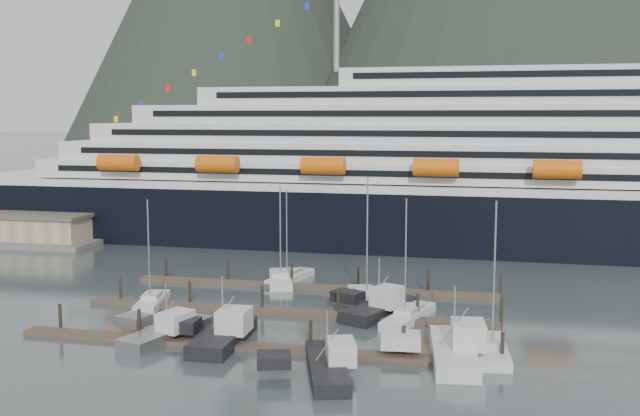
{
  "coord_description": "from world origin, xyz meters",
  "views": [
    {
      "loc": [
        17.85,
        -76.88,
        22.6
      ],
      "look_at": [
        -5.29,
        22.0,
        9.95
      ],
      "focal_mm": 42.0,
      "sensor_mm": 36.0,
      "label": 1
    }
  ],
  "objects_px": {
    "cruise_ship": "(568,178)",
    "trawler_e": "(378,307)",
    "sailboat_d": "(408,317)",
    "trawler_c": "(325,365)",
    "trawler_d": "(452,350)",
    "sailboat_a": "(152,302)",
    "sailboat_h": "(491,351)",
    "sailboat_f": "(281,280)",
    "trawler_b": "(222,334)",
    "trawler_a": "(166,331)",
    "sailboat_c": "(365,299)",
    "sailboat_e": "(290,278)"
  },
  "relations": [
    {
      "from": "cruise_ship",
      "to": "trawler_a",
      "type": "distance_m",
      "value": 78.26
    },
    {
      "from": "cruise_ship",
      "to": "sailboat_d",
      "type": "xyz_separation_m",
      "value": [
        -21.01,
        -51.14,
        -11.62
      ]
    },
    {
      "from": "sailboat_a",
      "to": "sailboat_d",
      "type": "xyz_separation_m",
      "value": [
        30.58,
        0.38,
        0.0
      ]
    },
    {
      "from": "sailboat_c",
      "to": "trawler_e",
      "type": "relative_size",
      "value": 1.36
    },
    {
      "from": "sailboat_f",
      "to": "trawler_b",
      "type": "bearing_deg",
      "value": 166.53
    },
    {
      "from": "sailboat_f",
      "to": "trawler_c",
      "type": "xyz_separation_m",
      "value": [
        13.81,
        -33.47,
        0.38
      ]
    },
    {
      "from": "sailboat_a",
      "to": "sailboat_h",
      "type": "bearing_deg",
      "value": -116.2
    },
    {
      "from": "sailboat_d",
      "to": "trawler_b",
      "type": "relative_size",
      "value": 1.21
    },
    {
      "from": "cruise_ship",
      "to": "trawler_e",
      "type": "relative_size",
      "value": 17.9
    },
    {
      "from": "cruise_ship",
      "to": "trawler_a",
      "type": "height_order",
      "value": "cruise_ship"
    },
    {
      "from": "cruise_ship",
      "to": "sailboat_f",
      "type": "relative_size",
      "value": 15.07
    },
    {
      "from": "sailboat_e",
      "to": "trawler_a",
      "type": "relative_size",
      "value": 1.11
    },
    {
      "from": "sailboat_c",
      "to": "trawler_b",
      "type": "xyz_separation_m",
      "value": [
        -11.13,
        -19.47,
        0.49
      ]
    },
    {
      "from": "sailboat_a",
      "to": "trawler_c",
      "type": "distance_m",
      "value": 31.42
    },
    {
      "from": "trawler_a",
      "to": "trawler_c",
      "type": "bearing_deg",
      "value": -94.14
    },
    {
      "from": "sailboat_e",
      "to": "trawler_e",
      "type": "bearing_deg",
      "value": -123.29
    },
    {
      "from": "sailboat_h",
      "to": "trawler_e",
      "type": "bearing_deg",
      "value": 40.67
    },
    {
      "from": "cruise_ship",
      "to": "trawler_c",
      "type": "xyz_separation_m",
      "value": [
        -26.17,
        -69.98,
        -11.22
      ]
    },
    {
      "from": "sailboat_c",
      "to": "sailboat_e",
      "type": "xyz_separation_m",
      "value": [
        -12.0,
        9.37,
        -0.04
      ]
    },
    {
      "from": "cruise_ship",
      "to": "sailboat_f",
      "type": "xyz_separation_m",
      "value": [
        -39.97,
        -36.52,
        -11.6
      ]
    },
    {
      "from": "sailboat_d",
      "to": "sailboat_f",
      "type": "height_order",
      "value": "sailboat_d"
    },
    {
      "from": "trawler_c",
      "to": "trawler_a",
      "type": "bearing_deg",
      "value": 53.19
    },
    {
      "from": "sailboat_c",
      "to": "sailboat_d",
      "type": "xyz_separation_m",
      "value": [
        6.01,
        -6.83,
        -0.03
      ]
    },
    {
      "from": "sailboat_f",
      "to": "sailboat_h",
      "type": "bearing_deg",
      "value": -149.15
    },
    {
      "from": "trawler_a",
      "to": "sailboat_c",
      "type": "bearing_deg",
      "value": -26.41
    },
    {
      "from": "sailboat_c",
      "to": "trawler_c",
      "type": "bearing_deg",
      "value": 162.36
    },
    {
      "from": "trawler_c",
      "to": "trawler_e",
      "type": "distance_m",
      "value": 20.34
    },
    {
      "from": "sailboat_f",
      "to": "sailboat_h",
      "type": "relative_size",
      "value": 0.91
    },
    {
      "from": "sailboat_c",
      "to": "sailboat_f",
      "type": "bearing_deg",
      "value": 39.42
    },
    {
      "from": "sailboat_h",
      "to": "sailboat_a",
      "type": "bearing_deg",
      "value": 69.62
    },
    {
      "from": "trawler_b",
      "to": "trawler_d",
      "type": "relative_size",
      "value": 0.88
    },
    {
      "from": "cruise_ship",
      "to": "sailboat_f",
      "type": "bearing_deg",
      "value": -137.58
    },
    {
      "from": "sailboat_a",
      "to": "sailboat_e",
      "type": "relative_size",
      "value": 1.0
    },
    {
      "from": "sailboat_f",
      "to": "trawler_a",
      "type": "xyz_separation_m",
      "value": [
        -4.26,
        -27.06,
        0.39
      ]
    },
    {
      "from": "sailboat_e",
      "to": "sailboat_h",
      "type": "relative_size",
      "value": 0.86
    },
    {
      "from": "cruise_ship",
      "to": "trawler_d",
      "type": "distance_m",
      "value": 66.41
    },
    {
      "from": "trawler_e",
      "to": "sailboat_e",
      "type": "bearing_deg",
      "value": 67.05
    },
    {
      "from": "trawler_c",
      "to": "trawler_d",
      "type": "relative_size",
      "value": 0.95
    },
    {
      "from": "sailboat_d",
      "to": "trawler_d",
      "type": "relative_size",
      "value": 1.07
    },
    {
      "from": "sailboat_c",
      "to": "trawler_b",
      "type": "distance_m",
      "value": 22.43
    },
    {
      "from": "sailboat_f",
      "to": "trawler_e",
      "type": "relative_size",
      "value": 1.19
    },
    {
      "from": "sailboat_c",
      "to": "sailboat_e",
      "type": "relative_size",
      "value": 1.2
    },
    {
      "from": "cruise_ship",
      "to": "sailboat_e",
      "type": "distance_m",
      "value": 53.66
    },
    {
      "from": "sailboat_c",
      "to": "trawler_b",
      "type": "relative_size",
      "value": 1.36
    },
    {
      "from": "cruise_ship",
      "to": "trawler_c",
      "type": "relative_size",
      "value": 16.68
    },
    {
      "from": "sailboat_c",
      "to": "trawler_c",
      "type": "distance_m",
      "value": 25.69
    },
    {
      "from": "sailboat_c",
      "to": "sailboat_e",
      "type": "distance_m",
      "value": 15.22
    },
    {
      "from": "trawler_a",
      "to": "sailboat_f",
      "type": "bearing_deg",
      "value": 6.43
    },
    {
      "from": "sailboat_d",
      "to": "trawler_c",
      "type": "bearing_deg",
      "value": 179.08
    },
    {
      "from": "sailboat_f",
      "to": "trawler_e",
      "type": "height_order",
      "value": "sailboat_f"
    }
  ]
}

